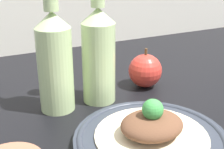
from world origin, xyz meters
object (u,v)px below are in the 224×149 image
plate (153,139)px  plated_food (154,126)px  cider_bottle_left (55,58)px  cider_bottle_right (99,52)px  apple (145,71)px

plate → plated_food: plated_food is taller
cider_bottle_left → cider_bottle_right: (9.35, 0.00, 0.00)cm
plate → plated_food: size_ratio=1.37×
cider_bottle_left → apple: cider_bottle_left is taller
cider_bottle_left → cider_bottle_right: bearing=0.0°
plated_food → apple: bearing=62.4°
plate → apple: 24.45cm
plate → apple: (11.26, 21.49, 2.98)cm
cider_bottle_left → plated_food: bearing=-60.7°
plate → cider_bottle_left: (-10.93, 19.47, 10.02)cm
plated_food → cider_bottle_right: 20.92cm
plate → apple: apple is taller
plate → apple: bearing=62.4°
cider_bottle_left → cider_bottle_right: size_ratio=1.00×
cider_bottle_left → cider_bottle_right: same height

